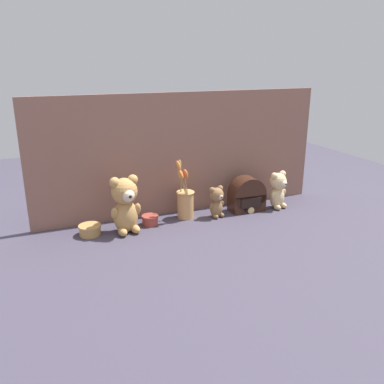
% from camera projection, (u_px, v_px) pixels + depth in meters
% --- Properties ---
extents(ground_plane, '(4.00, 4.00, 0.00)m').
position_uv_depth(ground_plane, '(193.00, 220.00, 2.29)').
color(ground_plane, '#3D3847').
extents(backdrop_wall, '(1.71, 0.02, 0.69)m').
position_uv_depth(backdrop_wall, '(182.00, 154.00, 2.33)').
color(backdrop_wall, '#845B4C').
rests_on(backdrop_wall, ground).
extents(teddy_bear_large, '(0.17, 0.15, 0.31)m').
position_uv_depth(teddy_bear_large, '(125.00, 204.00, 2.08)').
color(teddy_bear_large, tan).
rests_on(teddy_bear_large, ground).
extents(teddy_bear_medium, '(0.13, 0.12, 0.23)m').
position_uv_depth(teddy_bear_medium, '(278.00, 189.00, 2.44)').
color(teddy_bear_medium, '#DBBC84').
rests_on(teddy_bear_medium, ground).
extents(teddy_bear_small, '(0.10, 0.09, 0.18)m').
position_uv_depth(teddy_bear_small, '(216.00, 201.00, 2.31)').
color(teddy_bear_small, olive).
rests_on(teddy_bear_small, ground).
extents(flower_vase, '(0.13, 0.13, 0.35)m').
position_uv_depth(flower_vase, '(185.00, 201.00, 2.29)').
color(flower_vase, tan).
rests_on(flower_vase, ground).
extents(vintage_radio, '(0.21, 0.12, 0.21)m').
position_uv_depth(vintage_radio, '(247.00, 197.00, 2.41)').
color(vintage_radio, '#381E14').
rests_on(vintage_radio, ground).
extents(decorative_tin_tall, '(0.12, 0.12, 0.05)m').
position_uv_depth(decorative_tin_tall, '(90.00, 230.00, 2.09)').
color(decorative_tin_tall, tan).
rests_on(decorative_tin_tall, ground).
extents(decorative_tin_short, '(0.09, 0.09, 0.05)m').
position_uv_depth(decorative_tin_short, '(150.00, 220.00, 2.22)').
color(decorative_tin_short, '#993D33').
rests_on(decorative_tin_short, ground).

